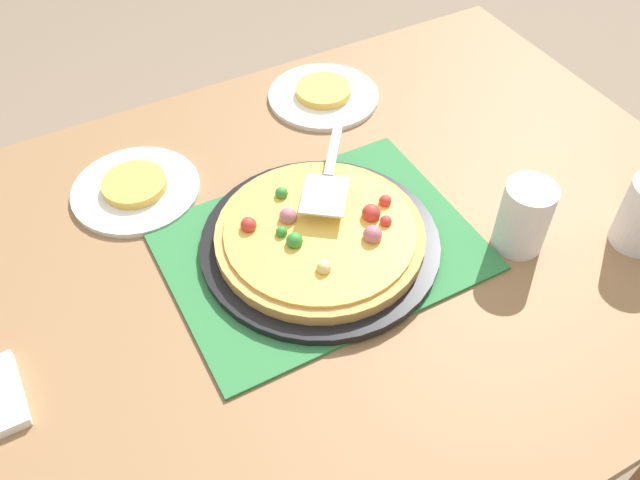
{
  "coord_description": "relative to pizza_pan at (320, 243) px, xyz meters",
  "views": [
    {
      "loc": [
        0.34,
        0.63,
        1.55
      ],
      "look_at": [
        0.0,
        0.0,
        0.77
      ],
      "focal_mm": 37.73,
      "sensor_mm": 36.0,
      "label": 1
    }
  ],
  "objects": [
    {
      "name": "ground_plane",
      "position": [
        0.0,
        0.0,
        -0.76
      ],
      "size": [
        8.0,
        8.0,
        0.0
      ],
      "primitive_type": "plane",
      "color": "#84705B"
    },
    {
      "name": "dining_table",
      "position": [
        0.0,
        0.0,
        -0.12
      ],
      "size": [
        1.4,
        1.0,
        0.75
      ],
      "color": "olive",
      "rests_on": "ground_plane"
    },
    {
      "name": "placemat",
      "position": [
        0.0,
        0.0,
        -0.01
      ],
      "size": [
        0.48,
        0.36,
        0.01
      ],
      "primitive_type": "cube",
      "color": "#2D753D",
      "rests_on": "dining_table"
    },
    {
      "name": "pizza_pan",
      "position": [
        0.0,
        0.0,
        0.0
      ],
      "size": [
        0.38,
        0.38,
        0.01
      ],
      "primitive_type": "cylinder",
      "color": "black",
      "rests_on": "placemat"
    },
    {
      "name": "pizza",
      "position": [
        -0.0,
        0.0,
        0.02
      ],
      "size": [
        0.33,
        0.33,
        0.05
      ],
      "color": "tan",
      "rests_on": "pizza_pan"
    },
    {
      "name": "plate_near_left",
      "position": [
        0.22,
        -0.27,
        -0.01
      ],
      "size": [
        0.22,
        0.22,
        0.01
      ],
      "primitive_type": "cylinder",
      "color": "white",
      "rests_on": "dining_table"
    },
    {
      "name": "plate_far_right",
      "position": [
        -0.2,
        -0.35,
        -0.01
      ],
      "size": [
        0.22,
        0.22,
        0.01
      ],
      "primitive_type": "cylinder",
      "color": "white",
      "rests_on": "dining_table"
    },
    {
      "name": "served_slice_left",
      "position": [
        0.22,
        -0.27,
        0.01
      ],
      "size": [
        0.11,
        0.11,
        0.02
      ],
      "primitive_type": "cylinder",
      "color": "#EAB747",
      "rests_on": "plate_near_left"
    },
    {
      "name": "served_slice_right",
      "position": [
        -0.2,
        -0.35,
        0.01
      ],
      "size": [
        0.11,
        0.11,
        0.02
      ],
      "primitive_type": "cylinder",
      "color": "#EAB747",
      "rests_on": "plate_far_right"
    },
    {
      "name": "cup_far",
      "position": [
        -0.28,
        0.14,
        0.05
      ],
      "size": [
        0.08,
        0.08,
        0.12
      ],
      "primitive_type": "cylinder",
      "color": "white",
      "rests_on": "dining_table"
    },
    {
      "name": "pizza_server",
      "position": [
        -0.06,
        -0.08,
        0.06
      ],
      "size": [
        0.17,
        0.21,
        0.01
      ],
      "color": "silver",
      "rests_on": "pizza"
    }
  ]
}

